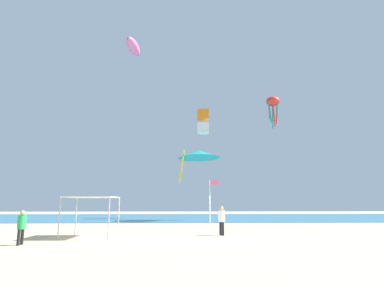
# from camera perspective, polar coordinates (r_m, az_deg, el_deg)

# --- Properties ---
(ground) EXTENTS (110.00, 110.00, 0.10)m
(ground) POSITION_cam_1_polar(r_m,az_deg,el_deg) (18.94, 0.76, -16.98)
(ground) COLOR #D1BA8C
(ocean_strip) EXTENTS (110.00, 25.13, 0.03)m
(ocean_strip) POSITION_cam_1_polar(r_m,az_deg,el_deg) (46.08, -0.89, -13.00)
(ocean_strip) COLOR teal
(ocean_strip) RESTS_ON ground
(canopy_tent) EXTENTS (2.90, 3.05, 2.46)m
(canopy_tent) POSITION_cam_1_polar(r_m,az_deg,el_deg) (21.14, -17.46, -9.36)
(canopy_tent) COLOR #B2B2B7
(canopy_tent) RESTS_ON ground
(person_near_tent) EXTENTS (0.44, 0.48, 1.86)m
(person_near_tent) POSITION_cam_1_polar(r_m,az_deg,el_deg) (21.44, 5.33, -13.10)
(person_near_tent) COLOR black
(person_near_tent) RESTS_ON ground
(person_leftmost) EXTENTS (0.41, 0.46, 1.72)m
(person_leftmost) POSITION_cam_1_polar(r_m,az_deg,el_deg) (18.75, -28.24, -12.61)
(person_leftmost) COLOR black
(person_leftmost) RESTS_ON ground
(banner_flag) EXTENTS (0.61, 0.06, 3.49)m
(banner_flag) POSITION_cam_1_polar(r_m,az_deg,el_deg) (19.80, 3.44, -10.40)
(banner_flag) COLOR silver
(banner_flag) RESTS_ON ground
(kite_box_orange) EXTENTS (1.63, 1.63, 3.30)m
(kite_box_orange) POSITION_cam_1_polar(r_m,az_deg,el_deg) (44.20, 1.99, 4.04)
(kite_box_orange) COLOR orange
(kite_delta_teal) EXTENTS (6.52, 6.54, 4.05)m
(kite_delta_teal) POSITION_cam_1_polar(r_m,az_deg,el_deg) (37.92, 1.18, -1.86)
(kite_delta_teal) COLOR teal
(kite_octopus_red) EXTENTS (2.44, 2.44, 4.10)m
(kite_octopus_red) POSITION_cam_1_polar(r_m,az_deg,el_deg) (42.77, 14.32, 7.14)
(kite_octopus_red) COLOR red
(kite_inflatable_pink) EXTENTS (2.04, 5.09, 1.81)m
(kite_inflatable_pink) POSITION_cam_1_polar(r_m,az_deg,el_deg) (47.13, -10.49, 16.78)
(kite_inflatable_pink) COLOR pink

